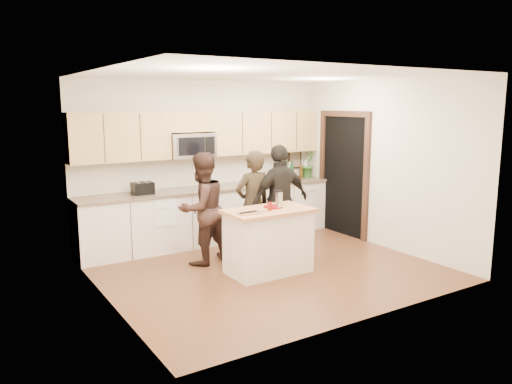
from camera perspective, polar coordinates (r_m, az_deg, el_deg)
floor at (r=7.21m, az=1.20°, el=-8.72°), size 4.50×4.50×0.00m
room_shell at (r=6.85m, az=1.25°, el=5.11°), size 4.52×4.02×2.71m
back_cabinetry at (r=8.49m, az=-5.08°, el=-2.57°), size 4.50×0.66×0.94m
upper_cabinetry at (r=8.45m, az=-5.47°, el=6.76°), size 4.50×0.33×0.75m
microwave at (r=8.28m, az=-7.46°, el=5.32°), size 0.76×0.41×0.40m
doorway at (r=8.99m, az=9.99°, el=2.46°), size 0.06×1.25×2.20m
framed_picture at (r=9.63m, az=4.44°, el=3.81°), size 0.30×0.03×0.38m
dish_towel at (r=7.88m, az=-10.64°, el=-1.25°), size 0.34×0.60×0.48m
island at (r=6.93m, az=1.42°, el=-5.58°), size 1.20×0.70×0.90m
red_plate at (r=6.94m, az=1.98°, el=-1.70°), size 0.27×0.27×0.02m
box_grater at (r=6.86m, az=2.64°, el=-0.77°), size 0.09×0.07×0.23m
drink_glass at (r=6.73m, az=1.57°, el=-1.64°), size 0.06×0.06×0.11m
cutting_board at (r=6.54m, az=-0.96°, el=-2.42°), size 0.26×0.20×0.02m
tongs at (r=6.51m, az=-0.88°, el=-2.31°), size 0.26×0.03×0.02m
knife at (r=6.57m, az=0.38°, el=-2.26°), size 0.18×0.02×0.01m
toaster at (r=7.91m, az=-12.83°, el=0.42°), size 0.31×0.24×0.19m
bottle_cluster at (r=9.27m, az=4.24°, el=2.50°), size 0.55×0.27×0.38m
orchid at (r=9.51m, az=6.01°, el=3.22°), size 0.31×0.26×0.52m
woman_left at (r=7.51m, az=-0.36°, el=-1.48°), size 0.61×0.41×1.64m
woman_center at (r=7.28m, az=-6.19°, el=-1.92°), size 0.92×0.79×1.64m
woman_right at (r=7.66m, az=2.80°, el=-0.96°), size 1.02×0.46×1.72m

